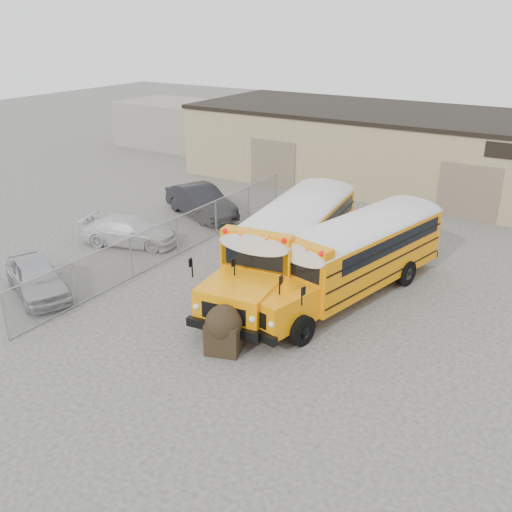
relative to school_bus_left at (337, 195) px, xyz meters
The scene contains 10 objects.
ground 10.18m from the school_bus_left, 82.70° to the right, with size 120.00×120.00×0.00m, color #43403D.
warehouse 10.16m from the school_bus_left, 82.80° to the left, with size 30.20×10.20×4.67m.
chainlink_fence 8.44m from the school_bus_left, 124.29° to the right, with size 0.07×18.07×1.81m.
distant_building_left 23.98m from the school_bus_left, 149.79° to the left, with size 8.00×6.00×3.60m, color gray.
school_bus_left is the anchor object (origin of this frame).
school_bus_right 4.96m from the school_bus_left, ahead, with size 4.77×10.68×3.04m.
tarp_bundle 12.74m from the school_bus_left, 81.89° to the right, with size 1.34×1.27×1.64m.
car_silver 14.75m from the school_bus_left, 117.35° to the right, with size 1.72×4.26×1.45m, color #BCBCC1.
car_white 10.39m from the school_bus_left, 136.36° to the right, with size 1.88×4.63×1.34m, color silver.
car_dark 7.48m from the school_bus_left, 164.70° to the right, with size 1.76×5.05×1.67m, color black.
Camera 1 is at (9.86, -15.67, 10.08)m, focal length 40.00 mm.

